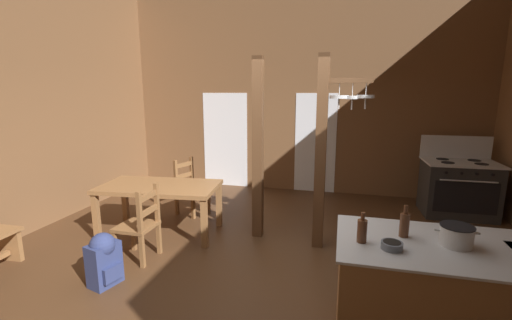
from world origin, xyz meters
name	(u,v)px	position (x,y,z in m)	size (l,w,h in m)	color
ground_plane	(255,281)	(0.00, 0.00, -0.05)	(7.96, 8.08, 0.10)	#4C301C
wall_back	(300,91)	(0.00, 3.71, 2.10)	(7.96, 0.14, 4.20)	brown
glazed_door_back_left	(225,140)	(-1.61, 3.63, 1.02)	(1.00, 0.01, 2.05)	white
glazed_panel_back_right	(315,143)	(0.36, 3.63, 1.02)	(0.84, 0.01, 2.05)	white
kitchen_island	(475,302)	(1.96, -0.68, 0.45)	(2.16, 0.97, 0.91)	olive
stove_range	(458,187)	(2.84, 2.81, 0.48)	(1.15, 0.84, 1.32)	#272727
support_post_with_pot_rack	(325,146)	(0.67, 1.01, 1.40)	(0.70, 0.23, 2.55)	brown
support_post_center	(258,150)	(-0.25, 1.15, 1.28)	(0.14, 0.14, 2.55)	brown
dining_table	(160,191)	(-1.68, 0.89, 0.65)	(1.78, 1.06, 0.74)	olive
ladderback_chair_near_window	(140,225)	(-1.51, 0.08, 0.45)	(0.45, 0.45, 0.95)	brown
ladderback_chair_by_post	(190,188)	(-1.62, 1.79, 0.45)	(0.56, 0.56, 0.95)	brown
backpack	(104,258)	(-1.56, -0.54, 0.31)	(0.36, 0.37, 0.60)	navy
stockpot_on_counter	(456,236)	(1.78, -0.67, 0.99)	(0.32, 0.25, 0.16)	silver
mixing_bowl_on_counter	(392,245)	(1.29, -0.85, 0.94)	(0.16, 0.16, 0.06)	slate
bottle_tall_on_counter	(362,230)	(1.07, -0.78, 1.01)	(0.08, 0.08, 0.25)	#56331E
bottle_short_on_counter	(404,224)	(1.41, -0.59, 1.02)	(0.08, 0.08, 0.27)	#56331E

